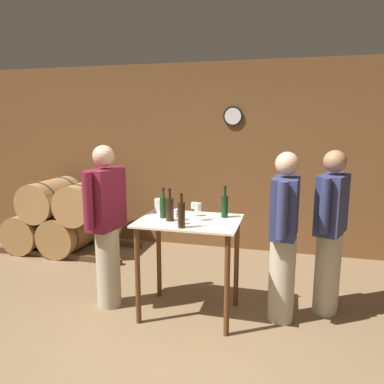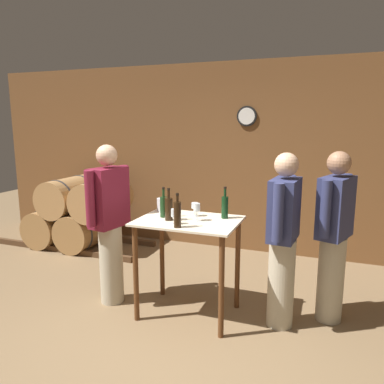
% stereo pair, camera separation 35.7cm
% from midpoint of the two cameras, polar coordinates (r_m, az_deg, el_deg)
% --- Properties ---
extents(ground_plane, '(14.00, 14.00, 0.00)m').
position_cam_midpoint_polar(ground_plane, '(3.33, -1.70, -23.50)').
color(ground_plane, brown).
extents(back_wall, '(8.40, 0.08, 2.70)m').
position_cam_midpoint_polar(back_wall, '(5.45, 9.41, 5.08)').
color(back_wall, brown).
rests_on(back_wall, ground_plane).
extents(barrel_rack, '(2.52, 0.88, 1.05)m').
position_cam_midpoint_polar(barrel_rack, '(5.87, -15.39, -3.13)').
color(barrel_rack, '#4C331E').
rests_on(barrel_rack, ground_plane).
extents(tasting_table, '(0.95, 0.70, 0.96)m').
position_cam_midpoint_polar(tasting_table, '(3.60, 2.30, -7.48)').
color(tasting_table, beige).
rests_on(tasting_table, ground_plane).
extents(wine_bottle_far_left, '(0.07, 0.07, 0.29)m').
position_cam_midpoint_polar(wine_bottle_far_left, '(3.61, -1.53, -2.17)').
color(wine_bottle_far_left, '#193819').
rests_on(wine_bottle_far_left, tasting_table).
extents(wine_bottle_left, '(0.07, 0.07, 0.31)m').
position_cam_midpoint_polar(wine_bottle_left, '(3.50, -0.64, -2.51)').
color(wine_bottle_left, black).
rests_on(wine_bottle_left, tasting_table).
extents(wine_bottle_center, '(0.06, 0.06, 0.31)m').
position_cam_midpoint_polar(wine_bottle_center, '(3.25, 0.90, -3.36)').
color(wine_bottle_center, black).
rests_on(wine_bottle_center, tasting_table).
extents(wine_bottle_right, '(0.07, 0.07, 0.31)m').
position_cam_midpoint_polar(wine_bottle_right, '(3.60, 7.87, -2.20)').
color(wine_bottle_right, black).
rests_on(wine_bottle_right, tasting_table).
extents(wine_glass_near_left, '(0.06, 0.06, 0.14)m').
position_cam_midpoint_polar(wine_glass_near_left, '(3.37, 0.33, -3.32)').
color(wine_glass_near_left, silver).
rests_on(wine_glass_near_left, tasting_table).
extents(wine_glass_near_center, '(0.07, 0.07, 0.14)m').
position_cam_midpoint_polar(wine_glass_near_center, '(3.65, 3.24, -2.19)').
color(wine_glass_near_center, silver).
rests_on(wine_glass_near_center, tasting_table).
extents(wine_glass_near_right, '(0.06, 0.06, 0.17)m').
position_cam_midpoint_polar(wine_glass_near_right, '(3.48, 3.67, -2.47)').
color(wine_glass_near_right, silver).
rests_on(wine_glass_near_right, tasting_table).
extents(ice_bucket, '(0.13, 0.13, 0.14)m').
position_cam_midpoint_polar(ice_bucket, '(3.84, -1.78, -2.02)').
color(ice_bucket, silver).
rests_on(ice_bucket, tasting_table).
extents(person_host, '(0.25, 0.59, 1.61)m').
position_cam_midpoint_polar(person_host, '(3.51, 16.59, -6.71)').
color(person_host, '#B7AD93').
rests_on(person_host, ground_plane).
extents(person_visitor_with_scarf, '(0.34, 0.56, 1.61)m').
position_cam_midpoint_polar(person_visitor_with_scarf, '(3.76, 23.41, -5.94)').
color(person_visitor_with_scarf, '#B7AD93').
rests_on(person_visitor_with_scarf, ground_plane).
extents(person_visitor_bearded, '(0.29, 0.58, 1.65)m').
position_cam_midpoint_polar(person_visitor_bearded, '(3.86, -9.90, -4.46)').
color(person_visitor_bearded, '#B7AD93').
rests_on(person_visitor_bearded, ground_plane).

